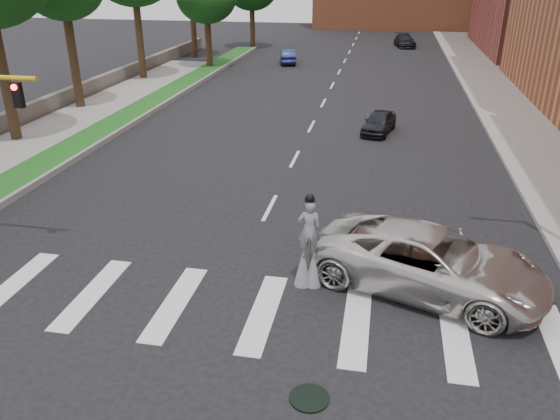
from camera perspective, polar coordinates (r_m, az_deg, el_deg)
name	(u,v)px	position (r m, az deg, el deg)	size (l,w,h in m)	color
ground_plane	(208,329)	(14.92, -7.55, -12.24)	(160.00, 160.00, 0.00)	black
grass_median	(130,115)	(36.03, -15.39, 9.55)	(2.00, 60.00, 0.25)	#164F17
median_curb	(146,116)	(35.59, -13.85, 9.56)	(0.20, 60.00, 0.28)	gray
sidewalk_right	(517,114)	(38.25, 23.54, 9.18)	(5.00, 90.00, 0.18)	gray
stone_wall	(66,97)	(40.28, -21.44, 10.89)	(0.50, 56.00, 1.10)	#5B554E
manhole	(309,398)	(12.86, 3.07, -19.03)	(0.90, 0.90, 0.04)	black
stilt_performer	(309,250)	(16.04, 3.01, -4.17)	(0.84, 0.57, 2.96)	#342114
suv_crossing	(429,261)	(16.53, 15.32, -5.16)	(3.11, 6.75, 1.88)	beige
car_near	(379,122)	(31.81, 10.31, 9.03)	(1.45, 3.59, 1.22)	black
car_mid	(288,56)	(54.20, 0.84, 15.75)	(1.40, 4.02, 1.32)	navy
car_far	(405,41)	(66.99, 12.92, 16.86)	(1.90, 4.67, 1.36)	black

